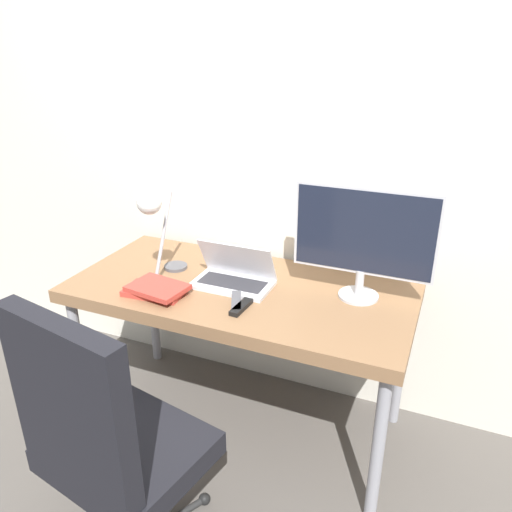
% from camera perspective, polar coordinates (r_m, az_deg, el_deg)
% --- Properties ---
extents(ground_plane, '(12.00, 12.00, 0.00)m').
position_cam_1_polar(ground_plane, '(2.47, -5.44, -23.51)').
color(ground_plane, '#514C47').
extents(wall_back, '(8.00, 0.05, 2.60)m').
position_cam_1_polar(wall_back, '(2.47, 2.30, 11.72)').
color(wall_back, beige).
rests_on(wall_back, ground_plane).
extents(desk, '(1.55, 0.74, 0.78)m').
position_cam_1_polar(desk, '(2.30, -1.79, -4.96)').
color(desk, brown).
rests_on(desk, ground_plane).
extents(laptop, '(0.36, 0.21, 0.20)m').
position_cam_1_polar(laptop, '(2.26, -2.53, -2.29)').
color(laptop, silver).
rests_on(laptop, desk).
extents(monitor, '(0.59, 0.17, 0.49)m').
position_cam_1_polar(monitor, '(2.11, 12.22, 2.19)').
color(monitor, '#B7B7BC').
rests_on(monitor, desk).
extents(desk_lamp, '(0.11, 0.28, 0.44)m').
position_cam_1_polar(desk_lamp, '(2.24, -11.61, 4.81)').
color(desk_lamp, '#4C4C51').
rests_on(desk_lamp, desk).
extents(office_chair, '(0.61, 0.60, 1.09)m').
position_cam_1_polar(office_chair, '(1.81, -16.85, -19.24)').
color(office_chair, black).
rests_on(office_chair, ground_plane).
extents(book_stack, '(0.29, 0.21, 0.05)m').
position_cam_1_polar(book_stack, '(2.23, -11.36, -3.78)').
color(book_stack, '#B2382D').
rests_on(book_stack, desk).
extents(tv_remote, '(0.10, 0.17, 0.02)m').
position_cam_1_polar(tv_remote, '(2.12, -2.27, -5.24)').
color(tv_remote, '#4C4C51').
rests_on(tv_remote, desk).
extents(media_remote, '(0.05, 0.14, 0.02)m').
position_cam_1_polar(media_remote, '(2.07, -1.71, -5.86)').
color(media_remote, black).
rests_on(media_remote, desk).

